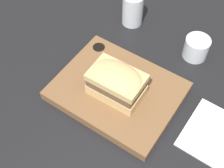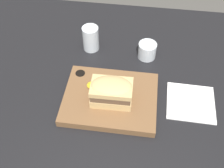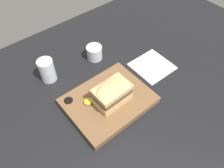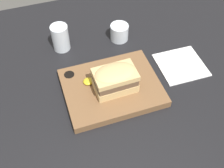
{
  "view_description": "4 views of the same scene",
  "coord_description": "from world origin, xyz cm",
  "views": [
    {
      "loc": [
        24.62,
        -44.27,
        71.66
      ],
      "look_at": [
        -1.05,
        -6.02,
        8.39
      ],
      "focal_mm": 50.0,
      "sensor_mm": 36.0,
      "label": 1
    },
    {
      "loc": [
        7.91,
        -62.62,
        80.68
      ],
      "look_at": [
        -0.08,
        -3.8,
        10.98
      ],
      "focal_mm": 45.0,
      "sensor_mm": 36.0,
      "label": 2
    },
    {
      "loc": [
        -31.23,
        -43.23,
        72.8
      ],
      "look_at": [
        2.89,
        -1.93,
        8.86
      ],
      "focal_mm": 35.0,
      "sensor_mm": 36.0,
      "label": 3
    },
    {
      "loc": [
        -19.52,
        -60.6,
        76.88
      ],
      "look_at": [
        -1.44,
        -6.73,
        8.63
      ],
      "focal_mm": 45.0,
      "sensor_mm": 36.0,
      "label": 4
    }
  ],
  "objects": [
    {
      "name": "mustard_dollop",
      "position": [
        -7.82,
        -0.57,
        5.43
      ],
      "size": [
        3.26,
        3.26,
        1.31
      ],
      "color": "gold",
      "rests_on": "serving_board"
    },
    {
      "name": "dining_table",
      "position": [
        0.0,
        0.0,
        1.0
      ],
      "size": [
        191.81,
        109.2,
        2.0
      ],
      "color": "black",
      "rests_on": "ground"
    },
    {
      "name": "napkin",
      "position": [
        27.22,
        -1.07,
        2.2
      ],
      "size": [
        16.7,
        16.41,
        0.4
      ],
      "rotation": [
        0.0,
        0.0,
        -0.02
      ],
      "color": "white",
      "rests_on": "dining_table"
    },
    {
      "name": "serving_board",
      "position": [
        -0.74,
        -4.02,
        3.4
      ],
      "size": [
        31.93,
        25.26,
        2.85
      ],
      "color": "brown",
      "rests_on": "dining_table"
    },
    {
      "name": "water_glass",
      "position": [
        -12.2,
        22.12,
        6.45
      ],
      "size": [
        6.49,
        6.49,
        10.26
      ],
      "color": "silver",
      "rests_on": "dining_table"
    },
    {
      "name": "sandwich",
      "position": [
        0.07,
        -5.5,
        9.46
      ],
      "size": [
        13.75,
        9.02,
        8.69
      ],
      "rotation": [
        0.0,
        0.0,
        0.02
      ],
      "color": "tan",
      "rests_on": "serving_board"
    },
    {
      "name": "wine_glass",
      "position": [
        10.64,
        20.18,
        5.04
      ],
      "size": [
        7.15,
        7.15,
        6.4
      ],
      "color": "silver",
      "rests_on": "dining_table"
    }
  ]
}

